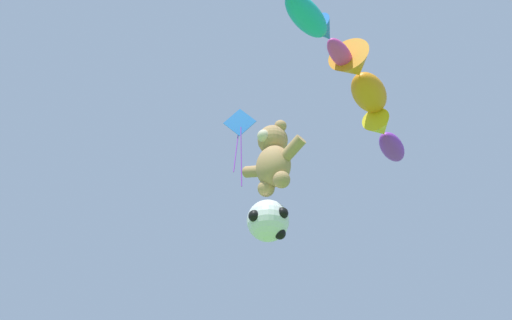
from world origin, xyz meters
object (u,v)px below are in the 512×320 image
object	(u,v)px
diamond_kite	(240,130)
fish_kite_teal	(292,0)
fish_kite_tangerine	(362,79)
fish_kite_violet	(386,137)
teddy_bear_kite	(273,158)
fish_kite_magenta	(332,43)
soccer_ball_kite	(268,221)

from	to	relation	value
diamond_kite	fish_kite_teal	bearing A→B (deg)	-29.48
fish_kite_tangerine	fish_kite_violet	bearing A→B (deg)	108.84
teddy_bear_kite	fish_kite_tangerine	xyz separation A→B (m)	(1.55, 2.14, 3.19)
fish_kite_tangerine	diamond_kite	bearing A→B (deg)	-158.70
fish_kite_teal	fish_kite_magenta	size ratio (longest dim) A/B	1.23
fish_kite_magenta	fish_kite_tangerine	bearing A→B (deg)	100.30
fish_kite_tangerine	fish_kite_violet	size ratio (longest dim) A/B	1.14
teddy_bear_kite	soccer_ball_kite	bearing A→B (deg)	158.20
fish_kite_magenta	fish_kite_tangerine	distance (m)	1.77
teddy_bear_kite	fish_kite_magenta	xyz separation A→B (m)	(1.87, 0.40, 3.05)
fish_kite_magenta	soccer_ball_kite	bearing A→B (deg)	-172.80
teddy_bear_kite	diamond_kite	size ratio (longest dim) A/B	0.68
fish_kite_violet	fish_kite_tangerine	bearing A→B (deg)	-71.16
teddy_bear_kite	fish_kite_tangerine	bearing A→B (deg)	53.97
teddy_bear_kite	soccer_ball_kite	xyz separation A→B (m)	(-0.30, 0.12, -1.62)
fish_kite_magenta	fish_kite_violet	distance (m)	4.04
diamond_kite	fish_kite_violet	bearing A→B (deg)	51.30
fish_kite_teal	diamond_kite	size ratio (longest dim) A/B	0.81
soccer_ball_kite	fish_kite_teal	xyz separation A→B (m)	(2.62, -1.83, 4.06)
teddy_bear_kite	soccer_ball_kite	size ratio (longest dim) A/B	1.86
teddy_bear_kite	fish_kite_magenta	size ratio (longest dim) A/B	1.03
fish_kite_teal	fish_kite_tangerine	distance (m)	3.99
fish_kite_tangerine	fish_kite_violet	xyz separation A→B (m)	(-0.73, 2.15, -0.44)
soccer_ball_kite	fish_kite_teal	world-z (taller)	fish_kite_teal
diamond_kite	fish_kite_magenta	bearing A→B (deg)	-5.05
diamond_kite	teddy_bear_kite	bearing A→B (deg)	-20.08
soccer_ball_kite	fish_kite_magenta	size ratio (longest dim) A/B	0.56
teddy_bear_kite	fish_kite_tangerine	distance (m)	4.14
fish_kite_teal	fish_kite_violet	bearing A→B (deg)	104.00
teddy_bear_kite	soccer_ball_kite	distance (m)	1.66
teddy_bear_kite	fish_kite_magenta	distance (m)	3.60
teddy_bear_kite	fish_kite_teal	distance (m)	3.77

